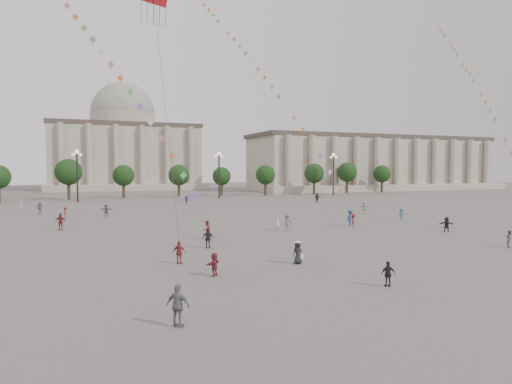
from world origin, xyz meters
name	(u,v)px	position (x,y,z in m)	size (l,w,h in m)	color
ground	(305,262)	(0.00, 0.00, 0.00)	(360.00, 360.00, 0.00)	#5A5855
hall_east	(375,163)	(75.00, 93.89, 8.43)	(84.00, 26.22, 17.20)	#A29888
hall_central	(124,146)	(0.00, 129.22, 14.23)	(48.30, 34.30, 35.50)	#A29888
tree_row	(147,175)	(0.00, 78.00, 5.39)	(137.12, 5.12, 8.00)	#3B2D1D
lamp_post_mid_west	(77,166)	(-15.00, 70.00, 7.35)	(2.00, 0.90, 10.65)	#262628
lamp_post_mid_east	(219,166)	(15.00, 70.00, 7.35)	(2.00, 0.90, 10.65)	#262628
lamp_post_far_east	(333,166)	(45.00, 70.00, 7.35)	(2.00, 0.90, 10.65)	#262628
person_crowd_0	(186,200)	(4.03, 55.28, 0.82)	(0.96, 0.40, 1.64)	navy
person_crowd_3	(447,224)	(21.74, 8.58, 0.81)	(1.49, 0.48, 1.61)	black
person_crowd_4	(181,197)	(4.85, 63.48, 0.88)	(1.64, 0.52, 1.76)	white
person_crowd_6	(287,222)	(6.11, 15.69, 0.95)	(1.23, 0.71, 1.91)	slate
person_crowd_7	(364,207)	(25.19, 28.56, 0.95)	(1.76, 0.56, 1.90)	silver
person_crowd_8	(354,221)	(14.43, 15.33, 0.81)	(1.04, 0.60, 1.62)	maroon
person_crowd_9	(317,198)	(29.82, 51.21, 0.95)	(1.76, 0.56, 1.90)	black
person_crowd_10	(22,206)	(-23.42, 51.58, 0.80)	(0.58, 0.38, 1.60)	silver
person_crowd_12	(106,210)	(-11.38, 39.02, 0.88)	(1.63, 0.52, 1.76)	slate
person_crowd_13	(277,224)	(5.14, 16.15, 0.74)	(0.54, 0.35, 1.48)	silver
person_crowd_14	(401,214)	(24.37, 19.12, 0.80)	(1.03, 0.59, 1.59)	#365B79
person_crowd_16	(40,208)	(-20.42, 45.43, 0.93)	(1.09, 0.46, 1.87)	slate
person_crowd_17	(66,213)	(-16.73, 37.86, 0.83)	(1.07, 0.61, 1.66)	maroon
person_crowd_20	(60,222)	(-17.06, 25.38, 0.95)	(1.12, 0.47, 1.91)	maroon
person_crowd_21	(510,239)	(19.45, -1.01, 0.76)	(0.74, 0.58, 1.52)	slate
tourist_0	(179,252)	(-8.60, 2.94, 0.82)	(0.96, 0.40, 1.64)	maroon
tourist_1	(208,238)	(-4.94, 8.34, 0.87)	(1.02, 0.42, 1.73)	#222328
tourist_2	(214,264)	(-7.32, -1.53, 0.74)	(1.38, 0.44, 1.49)	maroon
tourist_3	(178,306)	(-11.44, -10.00, 0.94)	(1.10, 0.46, 1.88)	slate
tourist_4	(388,274)	(1.31, -7.81, 0.74)	(0.87, 0.36, 1.48)	black
kite_flyer_0	(207,230)	(-3.66, 13.31, 0.90)	(0.88, 0.68, 1.81)	maroon
kite_flyer_1	(350,218)	(15.06, 16.92, 0.96)	(1.24, 0.71, 1.92)	navy
hat_person	(298,252)	(-0.68, -0.20, 0.86)	(0.88, 0.65, 1.69)	black
dragon_kite	(154,8)	(-10.49, 1.26, 17.28)	(2.21, 1.59, 17.11)	red
kite_train_west	(67,12)	(-15.89, 29.40, 25.13)	(23.52, 30.21, 57.78)	#3F3F3F
kite_train_mid	(237,47)	(9.92, 43.05, 26.84)	(10.35, 49.05, 68.95)	#3F3F3F
kite_train_east	(468,76)	(41.03, 24.48, 21.08)	(28.41, 43.60, 64.06)	#3F3F3F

